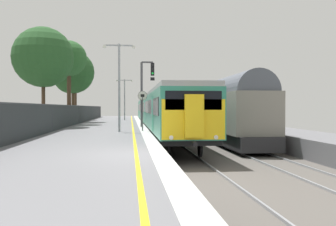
{
  "coord_description": "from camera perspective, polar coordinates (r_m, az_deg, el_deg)",
  "views": [
    {
      "loc": [
        -0.54,
        -11.76,
        1.51
      ],
      "look_at": [
        1.26,
        5.47,
        1.26
      ],
      "focal_mm": 38.74,
      "sensor_mm": 36.0,
      "label": 1
    }
  ],
  "objects": [
    {
      "name": "signal_gantry",
      "position": [
        28.44,
        -3.63,
        4.24
      ],
      "size": [
        1.1,
        0.24,
        5.13
      ],
      "color": "#47474C",
      "rests_on": "ground"
    },
    {
      "name": "background_tree_left",
      "position": [
        30.29,
        -18.92,
        8.01
      ],
      "size": [
        4.75,
        4.75,
        7.87
      ],
      "color": "#473323",
      "rests_on": "ground"
    },
    {
      "name": "ground",
      "position": [
        12.37,
        9.15,
        -9.05
      ],
      "size": [
        17.4,
        110.0,
        1.21
      ],
      "color": "slate"
    },
    {
      "name": "background_tree_back",
      "position": [
        39.46,
        -14.87,
        5.99
      ],
      "size": [
        4.47,
        4.47,
        7.47
      ],
      "color": "#473323",
      "rests_on": "ground"
    },
    {
      "name": "platform_lamp_far",
      "position": [
        44.55,
        -6.85,
        2.72
      ],
      "size": [
        2.0,
        0.2,
        4.97
      ],
      "color": "#93999E",
      "rests_on": "ground"
    },
    {
      "name": "freight_train_adjacent_track",
      "position": [
        33.36,
        5.52,
        0.75
      ],
      "size": [
        2.6,
        30.43,
        4.51
      ],
      "color": "#232326",
      "rests_on": "ground"
    },
    {
      "name": "background_tree_right",
      "position": [
        46.14,
        -14.37,
        5.36
      ],
      "size": [
        2.95,
        2.95,
        6.74
      ],
      "color": "#473323",
      "rests_on": "ground"
    },
    {
      "name": "background_tree_centre",
      "position": [
        34.44,
        -15.42,
        8.06
      ],
      "size": [
        3.25,
        3.29,
        7.64
      ],
      "color": "#473323",
      "rests_on": "ground"
    },
    {
      "name": "platform_lamp_mid",
      "position": [
        22.91,
        -7.69,
        5.2
      ],
      "size": [
        2.0,
        0.2,
        5.5
      ],
      "color": "#93999E",
      "rests_on": "ground"
    },
    {
      "name": "commuter_train_at_platform",
      "position": [
        36.08,
        -1.78,
        0.45
      ],
      "size": [
        2.83,
        42.63,
        3.81
      ],
      "color": "#2D846B",
      "rests_on": "ground"
    },
    {
      "name": "speed_limit_sign",
      "position": [
        23.46,
        -4.03,
        1.18
      ],
      "size": [
        0.59,
        0.08,
        2.59
      ],
      "color": "#59595B",
      "rests_on": "ground"
    }
  ]
}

